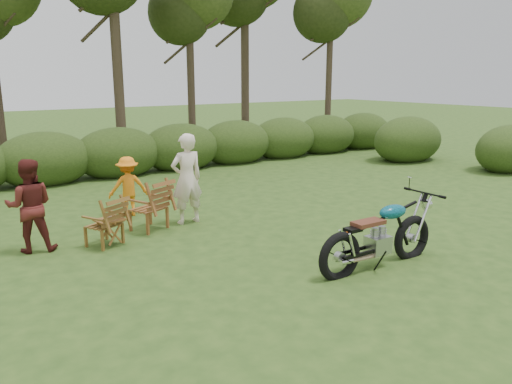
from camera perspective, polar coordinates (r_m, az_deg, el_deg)
ground at (r=7.42m, az=9.03°, el=-9.27°), size 80.00×80.00×0.00m
tree_line at (r=15.61m, az=-15.39°, el=16.38°), size 22.52×11.62×8.14m
motorcycle at (r=7.84m, az=13.60°, el=-8.23°), size 2.15×0.87×1.22m
lawn_chair_right at (r=9.58m, az=-12.07°, el=-4.20°), size 0.86×0.86×0.96m
lawn_chair_left at (r=8.91m, az=-16.85°, el=-5.82°), size 0.78×0.78×0.85m
side_table at (r=8.78m, az=-16.29°, el=-4.45°), size 0.51×0.45×0.47m
cup at (r=8.69m, az=-16.54°, el=-2.70°), size 0.14×0.14×0.09m
adult_a at (r=9.88m, az=-7.76°, el=-3.48°), size 0.64×0.42×1.75m
adult_b at (r=9.03m, az=-24.00°, el=-6.15°), size 0.88×0.77×1.53m
child at (r=10.62m, az=-14.23°, el=-2.60°), size 0.85×0.57×1.22m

